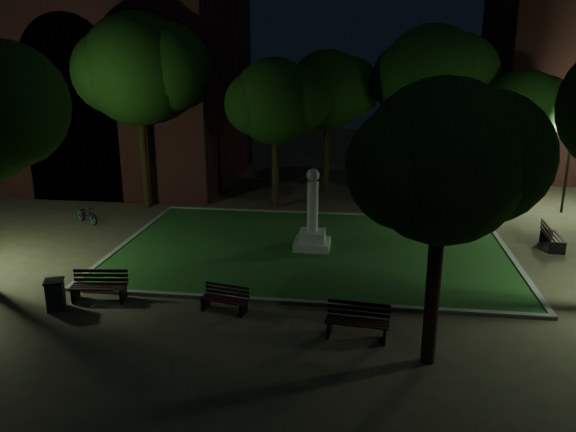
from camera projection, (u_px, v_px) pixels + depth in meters
name	position (u px, v px, depth m)	size (l,w,h in m)	color
ground	(307.00, 268.00, 20.43)	(80.00, 80.00, 0.00)	#4B422D
lawn	(312.00, 249.00, 22.32)	(15.00, 10.00, 0.08)	#24511C
lawn_kerb	(312.00, 248.00, 22.31)	(15.40, 10.40, 0.12)	slate
monument	(312.00, 227.00, 22.07)	(1.40, 1.40, 3.20)	#AEA69F
building_main	(69.00, 56.00, 33.56)	(20.00, 12.00, 15.00)	#57281F
tree_north_wl	(277.00, 101.00, 27.07)	(5.11, 4.17, 7.38)	black
tree_north_er	(434.00, 77.00, 28.72)	(6.50, 5.30, 9.00)	black
tree_ne	(524.00, 108.00, 27.12)	(4.51, 3.68, 6.83)	black
tree_se	(447.00, 162.00, 12.77)	(4.74, 3.87, 7.06)	black
tree_nw	(140.00, 69.00, 26.67)	(6.53, 5.33, 9.46)	black
tree_far_north	(330.00, 90.00, 30.53)	(5.33, 4.35, 7.77)	black
lamppost_nw	(104.00, 137.00, 29.44)	(1.18, 0.28, 4.73)	black
lamppost_ne	(570.00, 152.00, 26.74)	(1.18, 0.28, 4.26)	black
bench_near_left	(225.00, 299.00, 16.90)	(1.52, 0.79, 0.80)	black
bench_near_right	(357.00, 322.00, 15.33)	(1.78, 0.77, 0.95)	black
bench_west_near	(99.00, 287.00, 17.65)	(1.79, 0.80, 0.95)	black
bench_right_side	(551.00, 237.00, 22.43)	(0.73, 1.81, 0.98)	black
bench_far_side	(397.00, 202.00, 27.77)	(1.69, 0.88, 0.89)	black
trash_bin	(55.00, 294.00, 17.00)	(0.72, 0.72, 0.95)	black
bicycle	(87.00, 214.00, 25.74)	(0.56, 1.59, 0.84)	black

